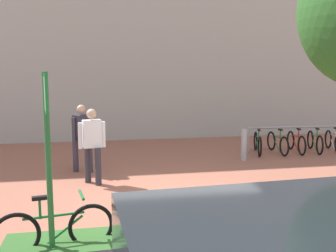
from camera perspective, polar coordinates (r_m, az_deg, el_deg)
name	(u,v)px	position (r m, az deg, el deg)	size (l,w,h in m)	color
ground_plane	(175,204)	(7.62, 1.03, -11.47)	(60.00, 60.00, 0.00)	#9E5B47
building_facade	(134,4)	(15.04, -5.11, 17.51)	(28.00, 1.20, 10.00)	#B2ADA3
planter_strip	(243,236)	(6.19, 11.06, -15.64)	(7.00, 1.10, 0.16)	#336028
parking_sign_post	(47,139)	(5.37, -17.35, -1.88)	(0.10, 0.36, 2.55)	#2D7238
bike_at_sign	(55,229)	(5.85, -16.35, -14.43)	(1.67, 0.44, 0.86)	black
bike_rack_cluster	(296,141)	(12.83, 18.37, -2.17)	(3.21, 1.62, 0.83)	#99999E
bollard_steel	(244,145)	(11.30, 11.14, -2.73)	(0.16, 0.16, 0.90)	#ADADB2
person_suited_dark	(82,134)	(9.94, -12.58, -1.15)	(0.50, 0.45, 1.72)	#383342
person_casual_tan	(92,141)	(8.86, -11.12, -2.24)	(0.60, 0.40, 1.72)	#2D2D38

